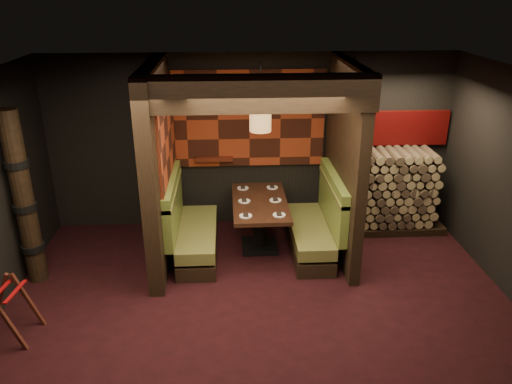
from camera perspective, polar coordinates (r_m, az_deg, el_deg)
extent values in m
cube|color=black|center=(6.32, 0.70, -14.40)|extent=(6.50, 5.50, 0.02)
cube|color=black|center=(5.13, 0.86, 12.10)|extent=(6.50, 5.50, 0.02)
cube|color=black|center=(8.15, -0.59, 5.76)|extent=(6.50, 0.02, 2.85)
cube|color=black|center=(7.15, -11.04, 2.87)|extent=(0.20, 2.20, 2.85)
cube|color=black|center=(7.32, 10.04, 3.42)|extent=(0.15, 2.10, 2.85)
cube|color=black|center=(5.85, 0.10, 11.16)|extent=(2.85, 0.18, 0.44)
cube|color=#983418|center=(7.99, -0.77, 8.36)|extent=(2.40, 0.06, 1.55)
cube|color=#983418|center=(7.18, -10.17, 6.57)|extent=(0.04, 1.85, 1.45)
cube|color=#531D11|center=(8.11, -4.79, 3.79)|extent=(0.60, 0.12, 0.07)
cube|color=black|center=(7.65, -6.60, -6.33)|extent=(0.55, 1.60, 0.22)
cube|color=olive|center=(7.53, -6.69, -4.67)|extent=(0.55, 1.60, 0.18)
cube|color=#5D6F30|center=(7.39, -9.42, -2.02)|extent=(0.12, 1.60, 0.78)
cube|color=olive|center=(7.25, -9.59, 0.49)|extent=(0.15, 1.60, 0.06)
cube|color=black|center=(7.72, 6.01, -5.99)|extent=(0.55, 1.60, 0.22)
cube|color=olive|center=(7.61, 6.08, -4.34)|extent=(0.55, 1.60, 0.18)
cube|color=#5D6F30|center=(7.50, 8.73, -1.59)|extent=(0.12, 1.60, 0.78)
cube|color=olive|center=(7.36, 8.89, 0.89)|extent=(0.15, 1.60, 0.06)
cube|color=black|center=(7.81, 0.43, -6.16)|extent=(0.55, 0.55, 0.06)
cylinder|color=black|center=(7.66, 0.44, -3.96)|extent=(0.20, 0.20, 0.73)
cube|color=#361C12|center=(7.49, 0.44, -1.25)|extent=(0.82, 1.50, 0.06)
cylinder|color=white|center=(6.99, -1.18, -2.74)|extent=(0.18, 0.18, 0.01)
cube|color=black|center=(6.99, -1.18, -2.62)|extent=(0.07, 0.11, 0.02)
cylinder|color=white|center=(7.03, 2.66, -2.63)|extent=(0.18, 0.18, 0.01)
cube|color=black|center=(7.02, 2.66, -2.51)|extent=(0.07, 0.11, 0.02)
cylinder|color=white|center=(7.46, -1.36, -1.04)|extent=(0.18, 0.18, 0.01)
cube|color=black|center=(7.45, -1.36, -0.93)|extent=(0.07, 0.11, 0.02)
cylinder|color=white|center=(7.49, 2.24, -0.95)|extent=(0.18, 0.18, 0.01)
cube|color=black|center=(7.48, 2.24, -0.84)|extent=(0.07, 0.11, 0.02)
cylinder|color=white|center=(7.93, -1.51, 0.45)|extent=(0.18, 0.18, 0.01)
cube|color=black|center=(7.93, -1.51, 0.56)|extent=(0.07, 0.11, 0.02)
cylinder|color=white|center=(7.96, 1.88, 0.53)|extent=(0.18, 0.18, 0.01)
cube|color=black|center=(7.95, 1.88, 0.64)|extent=(0.07, 0.11, 0.02)
cylinder|color=#A57641|center=(7.00, 0.51, 8.76)|extent=(0.30, 0.30, 0.45)
sphere|color=#FFC672|center=(7.00, 0.51, 8.76)|extent=(0.18, 0.18, 0.18)
cylinder|color=black|center=(6.90, 0.52, 12.63)|extent=(0.02, 0.02, 0.51)
cube|color=#461D14|center=(6.31, -26.32, -13.41)|extent=(0.34, 0.08, 0.75)
cube|color=#461D14|center=(6.79, -27.19, -10.91)|extent=(0.34, 0.08, 0.75)
cube|color=#461D14|center=(6.62, -24.51, -11.27)|extent=(0.34, 0.08, 0.75)
cube|color=#8F0609|center=(6.40, -27.21, -10.03)|extent=(0.10, 0.46, 0.01)
cube|color=#8F0609|center=(6.32, -25.82, -10.21)|extent=(0.10, 0.46, 0.01)
cylinder|color=black|center=(7.18, -25.01, -0.79)|extent=(0.26, 0.26, 2.40)
cylinder|color=black|center=(7.46, -24.12, -5.73)|extent=(0.31, 0.31, 0.09)
cylinder|color=black|center=(7.21, -24.88, -1.52)|extent=(0.31, 0.31, 0.09)
cylinder|color=black|center=(7.01, -25.67, 2.96)|extent=(0.31, 0.31, 0.09)
cube|color=black|center=(8.69, 14.84, -3.62)|extent=(1.73, 0.70, 0.12)
cube|color=brown|center=(8.41, 15.30, 0.54)|extent=(1.73, 0.70, 1.24)
cube|color=maroon|center=(8.43, 15.26, 7.07)|extent=(1.83, 0.10, 0.56)
cube|color=black|center=(7.58, 10.28, 4.08)|extent=(0.08, 0.08, 2.85)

